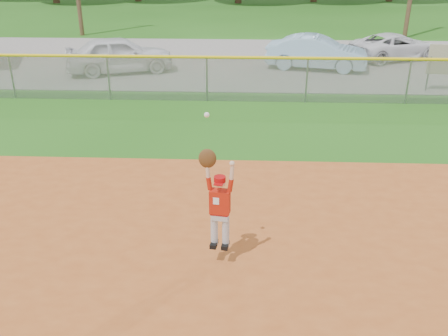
{
  "coord_description": "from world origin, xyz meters",
  "views": [
    {
      "loc": [
        1.32,
        -6.36,
        5.14
      ],
      "look_at": [
        0.93,
        2.26,
        1.1
      ],
      "focal_mm": 40.0,
      "sensor_mm": 36.0,
      "label": 1
    }
  ],
  "objects_px": {
    "car_white_b": "(395,46)",
    "ballplayer": "(218,200)",
    "car_blue": "(317,53)",
    "car_white_a": "(120,54)"
  },
  "relations": [
    {
      "from": "car_blue",
      "to": "car_white_b",
      "type": "bearing_deg",
      "value": -49.41
    },
    {
      "from": "car_white_b",
      "to": "ballplayer",
      "type": "bearing_deg",
      "value": 131.25
    },
    {
      "from": "car_blue",
      "to": "car_white_b",
      "type": "distance_m",
      "value": 4.27
    },
    {
      "from": "car_blue",
      "to": "car_white_a",
      "type": "bearing_deg",
      "value": 109.05
    },
    {
      "from": "car_blue",
      "to": "car_white_b",
      "type": "height_order",
      "value": "car_blue"
    },
    {
      "from": "car_white_a",
      "to": "car_blue",
      "type": "xyz_separation_m",
      "value": [
        8.07,
        0.92,
        -0.04
      ]
    },
    {
      "from": "car_white_a",
      "to": "ballplayer",
      "type": "relative_size",
      "value": 1.8
    },
    {
      "from": "car_white_a",
      "to": "ballplayer",
      "type": "distance_m",
      "value": 13.77
    },
    {
      "from": "car_white_a",
      "to": "car_white_b",
      "type": "distance_m",
      "value": 12.19
    },
    {
      "from": "car_blue",
      "to": "car_white_b",
      "type": "relative_size",
      "value": 1.01
    }
  ]
}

